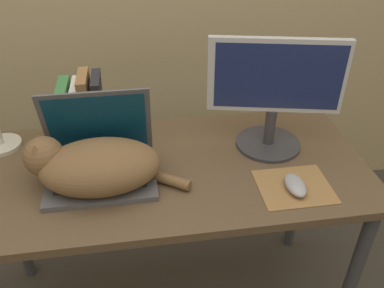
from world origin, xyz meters
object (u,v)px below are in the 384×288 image
(laptop, at_px, (101,160))
(external_monitor, at_px, (275,92))
(computer_mouse, at_px, (295,185))
(cat, at_px, (94,165))
(book_row, at_px, (81,111))

(laptop, relative_size, external_monitor, 0.78)
(laptop, bearing_deg, computer_mouse, -16.33)
(cat, bearing_deg, computer_mouse, -10.43)
(cat, relative_size, book_row, 1.97)
(cat, height_order, computer_mouse, cat)
(cat, xyz_separation_m, external_monitor, (0.57, 0.13, 0.13))
(cat, distance_m, computer_mouse, 0.59)
(external_monitor, distance_m, book_row, 0.64)
(computer_mouse, bearing_deg, book_row, 149.44)
(laptop, height_order, cat, laptop)
(cat, relative_size, computer_mouse, 4.53)
(laptop, distance_m, external_monitor, 0.58)
(cat, bearing_deg, laptop, 76.76)
(laptop, height_order, book_row, laptop)
(book_row, bearing_deg, computer_mouse, -30.56)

